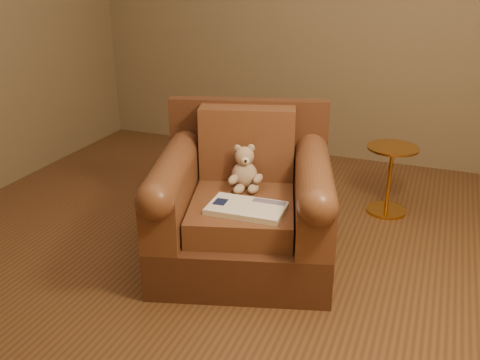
% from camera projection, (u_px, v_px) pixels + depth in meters
% --- Properties ---
extents(floor, '(4.00, 4.00, 0.00)m').
position_uv_depth(floor, '(222.00, 256.00, 3.19)').
color(floor, brown).
rests_on(floor, ground).
extents(armchair, '(1.18, 1.15, 0.87)m').
position_uv_depth(armchair, '(244.00, 206.00, 3.06)').
color(armchair, '#4B2A19').
rests_on(armchair, floor).
extents(teddy_bear, '(0.19, 0.22, 0.26)m').
position_uv_depth(teddy_bear, '(245.00, 172.00, 3.07)').
color(teddy_bear, tan).
rests_on(teddy_bear, armchair).
extents(guidebook, '(0.41, 0.26, 0.03)m').
position_uv_depth(guidebook, '(246.00, 208.00, 2.81)').
color(guidebook, beige).
rests_on(guidebook, armchair).
extents(side_table, '(0.34, 0.34, 0.48)m').
position_uv_depth(side_table, '(390.00, 177.00, 3.66)').
color(side_table, gold).
rests_on(side_table, floor).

